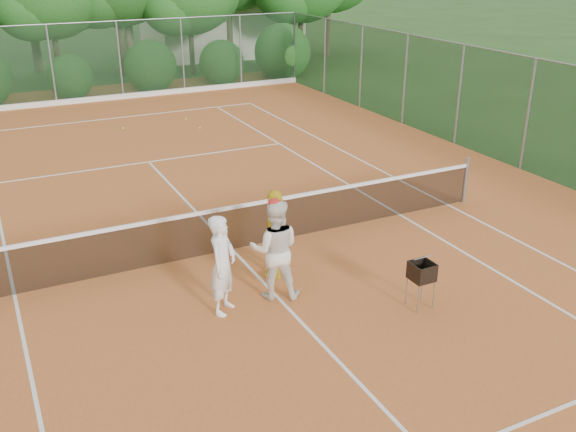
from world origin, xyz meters
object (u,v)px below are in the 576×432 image
object	(u,v)px
player_white	(223,265)
player_yellow	(276,233)
player_center_grp	(275,249)
ball_hopper	(422,272)

from	to	relation	value
player_white	player_yellow	distance (m)	1.53
player_yellow	player_white	bearing A→B (deg)	-30.15
player_white	player_yellow	xyz separation A→B (m)	(1.32, 0.77, -0.02)
player_white	player_center_grp	bearing A→B (deg)	-41.70
ball_hopper	player_yellow	bearing A→B (deg)	142.60
player_white	player_center_grp	size ratio (longest dim) A/B	0.95
player_center_grp	player_yellow	world-z (taller)	player_center_grp
player_center_grp	player_yellow	bearing A→B (deg)	63.69
player_white	player_center_grp	xyz separation A→B (m)	(0.98, 0.08, 0.04)
player_white	ball_hopper	distance (m)	3.30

